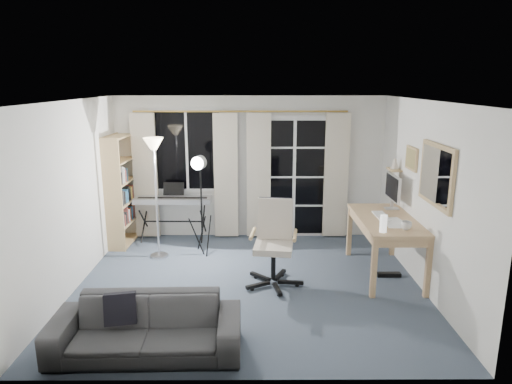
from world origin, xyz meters
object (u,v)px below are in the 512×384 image
at_px(torchiere_lamp, 154,162).
at_px(monitor, 393,188).
at_px(bookshelf, 119,193).
at_px(sofa, 145,319).
at_px(studio_light, 199,174).
at_px(office_chair, 274,234).
at_px(keyboard_piano, 173,201).
at_px(mug, 406,225).
at_px(desk, 386,225).

bearing_deg(torchiere_lamp, monitor, -3.37).
bearing_deg(bookshelf, sofa, -67.81).
xyz_separation_m(torchiere_lamp, studio_light, (0.64, 0.09, -0.20)).
height_order(studio_light, monitor, studio_light).
height_order(office_chair, monitor, monitor).
height_order(keyboard_piano, mug, keyboard_piano).
bearing_deg(torchiere_lamp, office_chair, -27.05).
xyz_separation_m(office_chair, monitor, (1.74, 0.68, 0.46)).
distance_m(monitor, sofa, 3.93).
distance_m(bookshelf, sofa, 3.38).
bearing_deg(monitor, keyboard_piano, 164.51).
bearing_deg(torchiere_lamp, sofa, -81.21).
relative_size(keyboard_piano, monitor, 2.18).
relative_size(bookshelf, torchiere_lamp, 0.98).
xyz_separation_m(office_chair, mug, (1.64, -0.27, 0.22)).
height_order(keyboard_piano, monitor, monitor).
bearing_deg(mug, bookshelf, 156.69).
bearing_deg(torchiere_lamp, keyboard_piano, 80.47).
relative_size(keyboard_piano, desk, 0.84).
bearing_deg(monitor, mug, -96.07).
bearing_deg(studio_light, keyboard_piano, 147.06).
distance_m(bookshelf, studio_light, 1.53).
xyz_separation_m(bookshelf, studio_light, (1.38, -0.52, 0.42)).
relative_size(keyboard_piano, studio_light, 0.81).
xyz_separation_m(torchiere_lamp, sofa, (0.39, -2.54, -1.11)).
height_order(torchiere_lamp, studio_light, torchiere_lamp).
xyz_separation_m(keyboard_piano, sofa, (0.27, -3.25, -0.34)).
relative_size(bookshelf, mug, 13.49).
relative_size(studio_light, desk, 1.04).
distance_m(office_chair, sofa, 2.15).
bearing_deg(office_chair, torchiere_lamp, 160.18).
height_order(desk, monitor, monitor).
xyz_separation_m(studio_light, sofa, (-0.25, -2.63, -0.91)).
bearing_deg(sofa, monitor, 35.92).
distance_m(keyboard_piano, office_chair, 2.26).
distance_m(keyboard_piano, studio_light, 0.99).
bearing_deg(desk, office_chair, -171.84).
distance_m(bookshelf, monitor, 4.29).
distance_m(bookshelf, keyboard_piano, 0.87).
height_order(mug, sofa, mug).
bearing_deg(studio_light, monitor, 10.51).
bearing_deg(studio_light, bookshelf, 175.74).
relative_size(bookshelf, sofa, 0.97).
bearing_deg(monitor, torchiere_lamp, 176.34).
height_order(office_chair, desk, office_chair).
xyz_separation_m(torchiere_lamp, keyboard_piano, (0.12, 0.71, -0.77)).
bearing_deg(bookshelf, studio_light, -18.21).
distance_m(torchiere_lamp, studio_light, 0.68).
xyz_separation_m(desk, mug, (0.10, -0.50, 0.17)).
xyz_separation_m(studio_light, desk, (2.63, -0.75, -0.56)).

